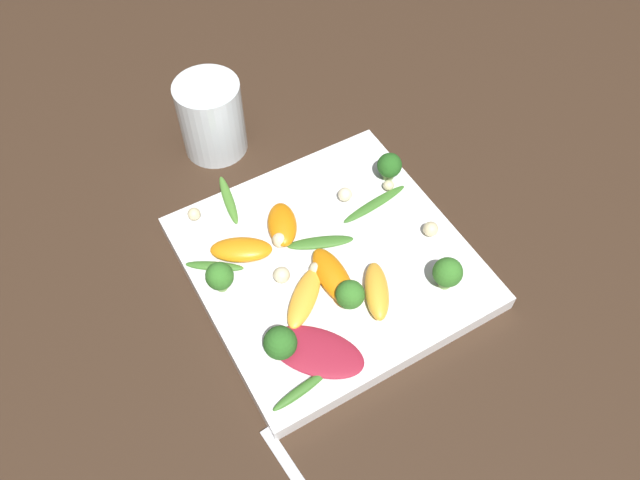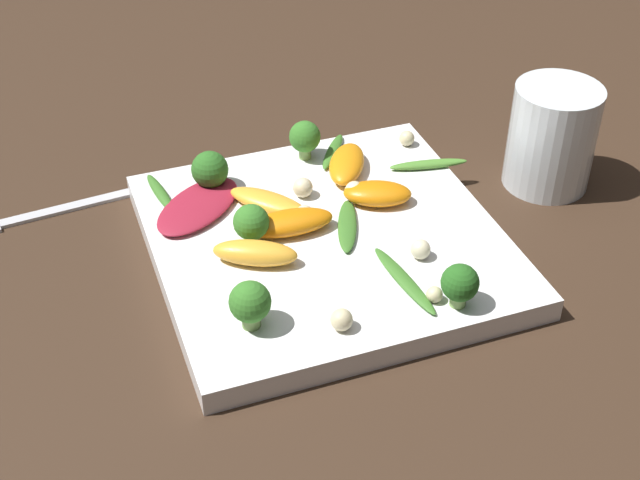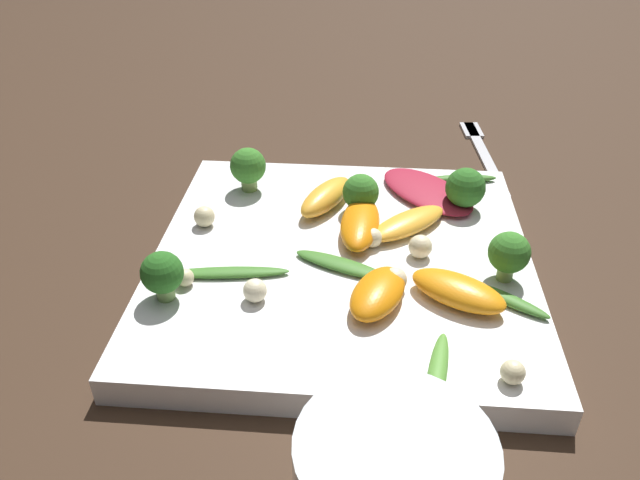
% 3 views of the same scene
% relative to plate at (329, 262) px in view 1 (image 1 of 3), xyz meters
% --- Properties ---
extents(ground_plane, '(2.40, 2.40, 0.00)m').
position_rel_plate_xyz_m(ground_plane, '(0.00, 0.00, -0.01)').
color(ground_plane, '#382619').
extents(plate, '(0.29, 0.29, 0.02)m').
position_rel_plate_xyz_m(plate, '(0.00, 0.00, 0.00)').
color(plate, white).
rests_on(plate, ground_plane).
extents(drinking_glass, '(0.08, 0.08, 0.10)m').
position_rel_plate_xyz_m(drinking_glass, '(0.03, -0.24, 0.04)').
color(drinking_glass, white).
rests_on(drinking_glass, ground_plane).
extents(radicchio_leaf_0, '(0.10, 0.11, 0.01)m').
position_rel_plate_xyz_m(radicchio_leaf_0, '(0.07, 0.10, 0.02)').
color(radicchio_leaf_0, maroon).
rests_on(radicchio_leaf_0, plate).
extents(orange_segment_0, '(0.04, 0.08, 0.02)m').
position_rel_plate_xyz_m(orange_segment_0, '(0.01, 0.03, 0.02)').
color(orange_segment_0, orange).
rests_on(orange_segment_0, plate).
extents(orange_segment_1, '(0.05, 0.07, 0.02)m').
position_rel_plate_xyz_m(orange_segment_1, '(0.03, -0.06, 0.02)').
color(orange_segment_1, orange).
rests_on(orange_segment_1, plate).
extents(orange_segment_2, '(0.08, 0.06, 0.02)m').
position_rel_plate_xyz_m(orange_segment_2, '(0.08, -0.05, 0.02)').
color(orange_segment_2, orange).
rests_on(orange_segment_2, plate).
extents(orange_segment_3, '(0.08, 0.07, 0.01)m').
position_rel_plate_xyz_m(orange_segment_3, '(0.05, 0.04, 0.02)').
color(orange_segment_3, '#FCAD33').
rests_on(orange_segment_3, plate).
extents(orange_segment_4, '(0.05, 0.07, 0.02)m').
position_rel_plate_xyz_m(orange_segment_4, '(-0.02, 0.07, 0.02)').
color(orange_segment_4, '#FCAD33').
rests_on(orange_segment_4, plate).
extents(broccoli_floret_0, '(0.03, 0.03, 0.04)m').
position_rel_plate_xyz_m(broccoli_floret_0, '(-0.12, -0.06, 0.03)').
color(broccoli_floret_0, '#84AD5B').
rests_on(broccoli_floret_0, plate).
extents(broccoli_floret_1, '(0.03, 0.03, 0.04)m').
position_rel_plate_xyz_m(broccoli_floret_1, '(0.10, 0.08, 0.03)').
color(broccoli_floret_1, '#84AD5B').
rests_on(broccoli_floret_1, plate).
extents(broccoli_floret_2, '(0.03, 0.03, 0.03)m').
position_rel_plate_xyz_m(broccoli_floret_2, '(0.01, 0.06, 0.03)').
color(broccoli_floret_2, '#7A9E51').
rests_on(broccoli_floret_2, plate).
extents(broccoli_floret_3, '(0.03, 0.03, 0.04)m').
position_rel_plate_xyz_m(broccoli_floret_3, '(0.12, -0.02, 0.03)').
color(broccoli_floret_3, '#84AD5B').
rests_on(broccoli_floret_3, plate).
extents(broccoli_floret_4, '(0.03, 0.03, 0.04)m').
position_rel_plate_xyz_m(broccoli_floret_4, '(-0.09, 0.09, 0.03)').
color(broccoli_floret_4, '#7A9E51').
rests_on(broccoli_floret_4, plate).
extents(arugula_sprig_0, '(0.09, 0.02, 0.01)m').
position_rel_plate_xyz_m(arugula_sprig_0, '(-0.08, -0.04, 0.01)').
color(arugula_sprig_0, '#3D7528').
rests_on(arugula_sprig_0, plate).
extents(arugula_sprig_1, '(0.03, 0.08, 0.01)m').
position_rel_plate_xyz_m(arugula_sprig_1, '(0.06, -0.13, 0.01)').
color(arugula_sprig_1, '#518E33').
rests_on(arugula_sprig_1, plate).
extents(arugula_sprig_2, '(0.06, 0.05, 0.01)m').
position_rel_plate_xyz_m(arugula_sprig_2, '(0.12, -0.05, 0.01)').
color(arugula_sprig_2, '#3D7528').
rests_on(arugula_sprig_2, plate).
extents(arugula_sprig_3, '(0.08, 0.04, 0.01)m').
position_rel_plate_xyz_m(arugula_sprig_3, '(-0.00, -0.02, 0.01)').
color(arugula_sprig_3, '#3D7528').
rests_on(arugula_sprig_3, plate).
extents(arugula_sprig_4, '(0.07, 0.02, 0.01)m').
position_rel_plate_xyz_m(arugula_sprig_4, '(0.10, 0.12, 0.01)').
color(arugula_sprig_4, '#3D7528').
rests_on(arugula_sprig_4, plate).
extents(macadamia_nut_0, '(0.02, 0.02, 0.02)m').
position_rel_plate_xyz_m(macadamia_nut_0, '(-0.06, -0.06, 0.02)').
color(macadamia_nut_0, beige).
rests_on(macadamia_nut_0, plate).
extents(macadamia_nut_1, '(0.02, 0.02, 0.02)m').
position_rel_plate_xyz_m(macadamia_nut_1, '(0.11, -0.13, 0.02)').
color(macadamia_nut_1, beige).
rests_on(macadamia_nut_1, plate).
extents(macadamia_nut_2, '(0.02, 0.02, 0.02)m').
position_rel_plate_xyz_m(macadamia_nut_2, '(0.04, -0.04, 0.02)').
color(macadamia_nut_2, beige).
rests_on(macadamia_nut_2, plate).
extents(macadamia_nut_3, '(0.02, 0.02, 0.02)m').
position_rel_plate_xyz_m(macadamia_nut_3, '(-0.12, 0.03, 0.02)').
color(macadamia_nut_3, beige).
rests_on(macadamia_nut_3, plate).
extents(macadamia_nut_4, '(0.02, 0.02, 0.02)m').
position_rel_plate_xyz_m(macadamia_nut_4, '(0.06, -0.00, 0.02)').
color(macadamia_nut_4, beige).
rests_on(macadamia_nut_4, plate).
extents(macadamia_nut_5, '(0.01, 0.01, 0.01)m').
position_rel_plate_xyz_m(macadamia_nut_5, '(-0.11, -0.05, 0.02)').
color(macadamia_nut_5, beige).
rests_on(macadamia_nut_5, plate).
extents(macadamia_nut_6, '(0.02, 0.02, 0.02)m').
position_rel_plate_xyz_m(macadamia_nut_6, '(0.02, 0.01, 0.02)').
color(macadamia_nut_6, beige).
rests_on(macadamia_nut_6, plate).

